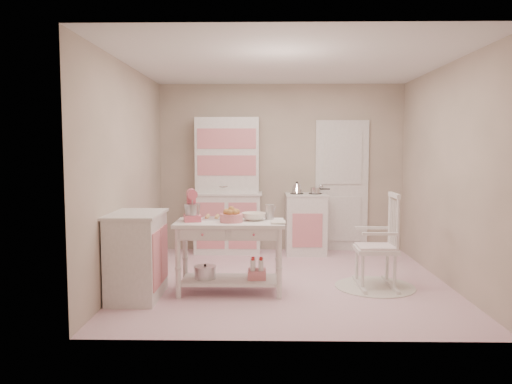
# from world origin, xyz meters

# --- Properties ---
(room_shell) EXTENTS (3.84, 3.84, 2.62)m
(room_shell) POSITION_xyz_m (0.00, 0.00, 1.65)
(room_shell) COLOR pink
(room_shell) RESTS_ON ground
(door) EXTENTS (0.82, 0.05, 2.04)m
(door) POSITION_xyz_m (0.95, 1.87, 1.02)
(door) COLOR white
(door) RESTS_ON ground
(hutch) EXTENTS (1.06, 0.50, 2.08)m
(hutch) POSITION_xyz_m (-0.83, 1.66, 1.04)
(hutch) COLOR white
(hutch) RESTS_ON ground
(stove) EXTENTS (0.62, 0.57, 0.92)m
(stove) POSITION_xyz_m (0.37, 1.61, 0.46)
(stove) COLOR white
(stove) RESTS_ON ground
(base_cabinet) EXTENTS (0.54, 0.84, 0.92)m
(base_cabinet) POSITION_xyz_m (-1.63, -0.70, 0.46)
(base_cabinet) COLOR white
(base_cabinet) RESTS_ON ground
(lace_rug) EXTENTS (0.92, 0.92, 0.01)m
(lace_rug) POSITION_xyz_m (1.02, -0.26, 0.01)
(lace_rug) COLOR white
(lace_rug) RESTS_ON ground
(rocking_chair) EXTENTS (0.48, 0.72, 1.10)m
(rocking_chair) POSITION_xyz_m (1.02, -0.26, 0.55)
(rocking_chair) COLOR white
(rocking_chair) RESTS_ON ground
(work_table) EXTENTS (1.20, 0.60, 0.80)m
(work_table) POSITION_xyz_m (-0.64, -0.49, 0.40)
(work_table) COLOR white
(work_table) RESTS_ON ground
(stand_mixer) EXTENTS (0.26, 0.32, 0.34)m
(stand_mixer) POSITION_xyz_m (-1.06, -0.47, 0.97)
(stand_mixer) COLOR #ED647B
(stand_mixer) RESTS_ON work_table
(cookie_tray) EXTENTS (0.34, 0.24, 0.02)m
(cookie_tray) POSITION_xyz_m (-0.79, -0.31, 0.81)
(cookie_tray) COLOR silver
(cookie_tray) RESTS_ON work_table
(bread_basket) EXTENTS (0.25, 0.25, 0.09)m
(bread_basket) POSITION_xyz_m (-0.62, -0.54, 0.85)
(bread_basket) COLOR pink
(bread_basket) RESTS_ON work_table
(mixing_bowl) EXTENTS (0.27, 0.27, 0.09)m
(mixing_bowl) POSITION_xyz_m (-0.38, -0.41, 0.84)
(mixing_bowl) COLOR white
(mixing_bowl) RESTS_ON work_table
(metal_pitcher) EXTENTS (0.10, 0.10, 0.17)m
(metal_pitcher) POSITION_xyz_m (-0.20, -0.33, 0.89)
(metal_pitcher) COLOR silver
(metal_pitcher) RESTS_ON work_table
(recipe_book) EXTENTS (0.16, 0.21, 0.02)m
(recipe_book) POSITION_xyz_m (-0.19, -0.61, 0.81)
(recipe_book) COLOR white
(recipe_book) RESTS_ON work_table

